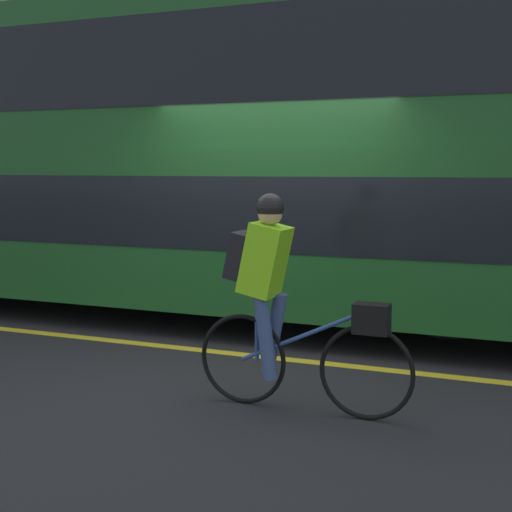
% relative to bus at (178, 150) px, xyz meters
% --- Properties ---
extents(ground_plane, '(80.00, 80.00, 0.00)m').
position_rel_bus_xyz_m(ground_plane, '(1.71, -1.68, -2.07)').
color(ground_plane, '#232326').
extents(road_center_line, '(50.00, 0.14, 0.01)m').
position_rel_bus_xyz_m(road_center_line, '(1.71, -1.53, -2.07)').
color(road_center_line, yellow).
rests_on(road_center_line, ground_plane).
extents(sidewalk_curb, '(60.00, 2.50, 0.11)m').
position_rel_bus_xyz_m(sidewalk_curb, '(1.71, 3.13, -2.01)').
color(sidewalk_curb, gray).
rests_on(sidewalk_curb, ground_plane).
extents(building_facade, '(60.00, 0.30, 8.39)m').
position_rel_bus_xyz_m(building_facade, '(1.71, 4.53, 2.13)').
color(building_facade, gray).
rests_on(building_facade, ground_plane).
extents(bus, '(10.58, 2.59, 3.72)m').
position_rel_bus_xyz_m(bus, '(0.00, 0.00, 0.00)').
color(bus, black).
rests_on(bus, ground_plane).
extents(cyclist_on_bike, '(1.71, 0.32, 1.66)m').
position_rel_bus_xyz_m(cyclist_on_bike, '(2.42, -2.87, -1.18)').
color(cyclist_on_bike, black).
rests_on(cyclist_on_bike, ground_plane).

